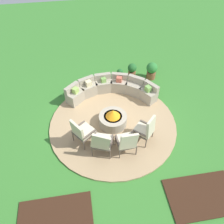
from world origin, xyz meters
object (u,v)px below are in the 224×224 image
fire_pit (113,119)px  lounge_chair_front_left (82,131)px  curved_stone_bench (111,89)px  lounge_chair_front_right (102,142)px  potted_plant_2 (120,74)px  potted_plant_0 (132,70)px  lounge_chair_back_right (146,129)px  lounge_chair_back_left (127,141)px  potted_plant_1 (152,70)px

fire_pit → lounge_chair_front_left: (-1.11, -0.63, 0.29)m
curved_stone_bench → lounge_chair_front_right: 2.82m
curved_stone_bench → potted_plant_2: bearing=61.9°
potted_plant_0 → lounge_chair_back_right: bearing=-96.0°
curved_stone_bench → lounge_chair_back_left: lounge_chair_back_left is taller
potted_plant_0 → lounge_chair_front_left: bearing=-125.9°
fire_pit → potted_plant_1: 3.21m
lounge_chair_back_left → potted_plant_0: bearing=69.7°
curved_stone_bench → fire_pit: bearing=-97.2°
potted_plant_0 → potted_plant_1: (0.80, -0.27, 0.09)m
fire_pit → potted_plant_0: size_ratio=1.58×
lounge_chair_front_right → lounge_chair_back_right: 1.49m
lounge_chair_back_left → potted_plant_2: size_ratio=2.09×
lounge_chair_back_left → potted_plant_1: lounge_chair_back_left is taller
potted_plant_0 → potted_plant_1: bearing=-18.8°
lounge_chair_front_right → potted_plant_2: bearing=90.8°
curved_stone_bench → lounge_chair_front_right: bearing=-105.2°
lounge_chair_front_left → lounge_chair_back_right: (2.04, -0.25, 0.00)m
lounge_chair_front_left → potted_plant_1: lounge_chair_front_left is taller
lounge_chair_back_right → potted_plant_0: size_ratio=1.74×
fire_pit → lounge_chair_back_left: (0.22, -1.26, 0.29)m
curved_stone_bench → potted_plant_0: (1.11, 1.15, -0.04)m
curved_stone_bench → lounge_chair_back_right: (0.73, -2.44, 0.24)m
curved_stone_bench → potted_plant_0: bearing=46.1°
curved_stone_bench → lounge_chair_back_left: size_ratio=3.34×
lounge_chair_front_left → potted_plant_0: 4.13m
fire_pit → lounge_chair_front_right: (-0.54, -1.16, 0.30)m
lounge_chair_front_left → potted_plant_2: lounge_chair_front_left is taller
fire_pit → potted_plant_0: 3.00m
potted_plant_2 → curved_stone_bench: bearing=-118.1°
curved_stone_bench → potted_plant_2: size_ratio=6.99×
lounge_chair_back_left → potted_plant_1: size_ratio=1.39×
lounge_chair_front_right → fire_pit: bearing=84.9°
lounge_chair_front_left → lounge_chair_front_right: lounge_chair_front_right is taller
fire_pit → potted_plant_1: bearing=49.1°
lounge_chair_back_left → potted_plant_2: (0.52, 3.83, -0.34)m
curved_stone_bench → lounge_chair_front_right: (-0.74, -2.71, 0.24)m
lounge_chair_front_left → potted_plant_2: 3.72m
lounge_chair_back_right → lounge_chair_back_left: bearing=159.7°
potted_plant_1 → lounge_chair_back_left: bearing=-117.0°
fire_pit → lounge_chair_front_right: lounge_chair_front_right is taller
potted_plant_0 → potted_plant_1: potted_plant_1 is taller
lounge_chair_back_left → potted_plant_1: bearing=58.0°
lounge_chair_front_right → lounge_chair_back_left: (0.76, -0.10, -0.01)m
fire_pit → potted_plant_1: size_ratio=1.29×
fire_pit → potted_plant_1: (2.10, 2.43, 0.10)m
fire_pit → potted_plant_2: 2.68m
lounge_chair_front_left → potted_plant_0: lounge_chair_front_left is taller
lounge_chair_back_left → lounge_chair_front_left: bearing=149.9°
lounge_chair_front_left → lounge_chair_back_left: size_ratio=1.02×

